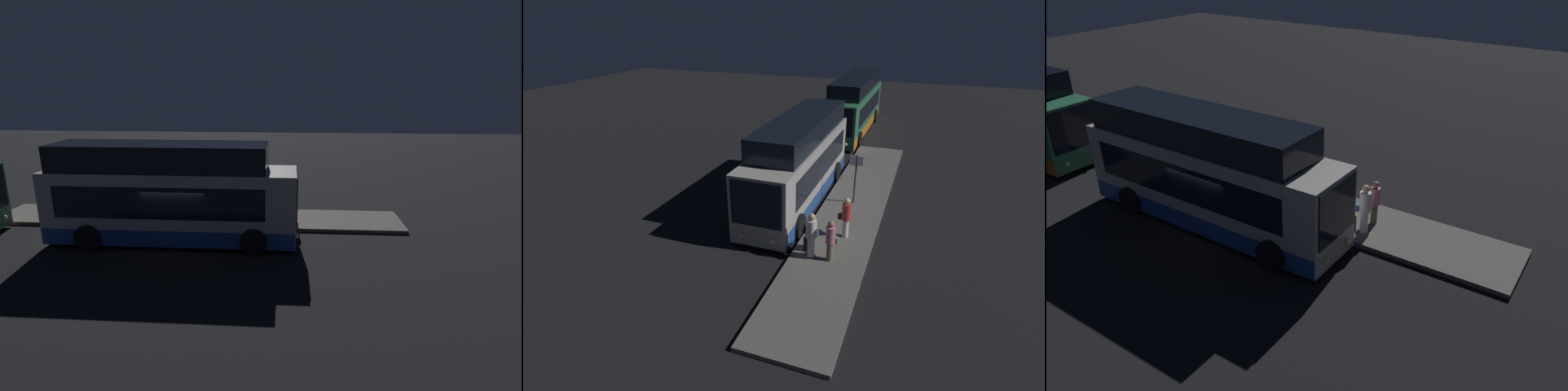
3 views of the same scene
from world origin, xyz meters
TOP-DOWN VIEW (x-y plane):
  - ground at (0.00, 0.00)m, footprint 80.00×80.00m
  - platform at (0.00, 3.06)m, footprint 20.00×2.92m
  - bus_lead at (-0.46, 0.17)m, footprint 10.57×2.73m
  - bus_second at (-14.32, 0.17)m, footprint 11.54×2.78m
  - passenger_boarding at (4.69, 2.38)m, footprint 0.62×0.46m
  - passenger_waiting at (4.70, 3.14)m, footprint 0.60×0.58m
  - passenger_with_bags at (2.74, 3.29)m, footprint 0.57×0.64m
  - suitcase at (4.23, 2.13)m, footprint 0.45×0.28m
  - sign_post at (-0.69, 2.99)m, footprint 0.10×0.65m

SIDE VIEW (x-z plane):
  - ground at x=0.00m, z-range 0.00..0.00m
  - platform at x=0.00m, z-range 0.00..0.17m
  - suitcase at x=4.23m, z-range 0.05..0.90m
  - passenger_waiting at x=4.70m, z-range 0.24..1.94m
  - passenger_with_bags at x=2.74m, z-range 0.25..2.04m
  - passenger_boarding at x=4.69m, z-range 0.25..2.11m
  - sign_post at x=-0.69m, z-range 0.49..2.97m
  - bus_second at x=-14.32m, z-range -0.23..3.98m
  - bus_lead at x=-0.46m, z-range -0.23..4.01m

